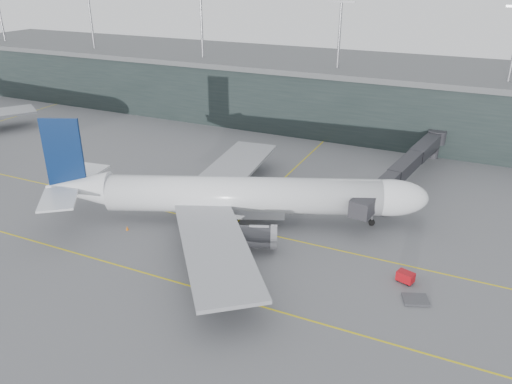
% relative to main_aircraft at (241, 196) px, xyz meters
% --- Properties ---
extents(ground, '(320.00, 320.00, 0.00)m').
position_rel_main_aircraft_xyz_m(ground, '(-5.65, 2.31, -4.55)').
color(ground, slate).
rests_on(ground, ground).
extents(taxiline_a, '(160.00, 0.25, 0.02)m').
position_rel_main_aircraft_xyz_m(taxiline_a, '(-5.65, -1.69, -4.54)').
color(taxiline_a, yellow).
rests_on(taxiline_a, ground).
extents(taxiline_b, '(160.00, 0.25, 0.02)m').
position_rel_main_aircraft_xyz_m(taxiline_b, '(-5.65, -17.69, -4.54)').
color(taxiline_b, yellow).
rests_on(taxiline_b, ground).
extents(taxiline_lead_main, '(0.25, 60.00, 0.02)m').
position_rel_main_aircraft_xyz_m(taxiline_lead_main, '(-0.65, 22.31, -4.54)').
color(taxiline_lead_main, yellow).
rests_on(taxiline_lead_main, ground).
extents(terminal, '(240.00, 36.00, 29.00)m').
position_rel_main_aircraft_xyz_m(terminal, '(-5.65, 60.31, 3.07)').
color(terminal, black).
rests_on(terminal, ground).
extents(main_aircraft, '(55.39, 51.15, 16.21)m').
position_rel_main_aircraft_xyz_m(main_aircraft, '(0.00, 0.00, 0.00)').
color(main_aircraft, white).
rests_on(main_aircraft, ground).
extents(jet_bridge, '(8.58, 42.60, 5.86)m').
position_rel_main_aircraft_xyz_m(jet_bridge, '(19.73, 25.01, -0.16)').
color(jet_bridge, '#2C2B30').
rests_on(jet_bridge, ground).
extents(gse_cart, '(2.35, 1.87, 1.40)m').
position_rel_main_aircraft_xyz_m(gse_cart, '(25.65, -5.61, -3.77)').
color(gse_cart, '#A60B13').
rests_on(gse_cart, ground).
extents(baggage_dolly, '(3.57, 3.24, 0.29)m').
position_rel_main_aircraft_xyz_m(baggage_dolly, '(27.48, -9.04, -4.37)').
color(baggage_dolly, '#3A3B40').
rests_on(baggage_dolly, ground).
extents(uld_a, '(2.43, 2.08, 1.98)m').
position_rel_main_aircraft_xyz_m(uld_a, '(-9.66, 12.03, -3.51)').
color(uld_a, '#343539').
rests_on(uld_a, ground).
extents(uld_b, '(2.23, 1.93, 1.77)m').
position_rel_main_aircraft_xyz_m(uld_b, '(-8.30, 13.30, -3.62)').
color(uld_b, '#343539').
rests_on(uld_b, ground).
extents(uld_c, '(2.42, 2.17, 1.83)m').
position_rel_main_aircraft_xyz_m(uld_c, '(-5.22, 11.98, -3.59)').
color(uld_c, '#343539').
rests_on(uld_c, ground).
extents(cone_nose, '(0.44, 0.44, 0.70)m').
position_rel_main_aircraft_xyz_m(cone_nose, '(26.54, -4.33, -4.20)').
color(cone_nose, '#D2650B').
rests_on(cone_nose, ground).
extents(cone_wing_stbd, '(0.46, 0.46, 0.73)m').
position_rel_main_aircraft_xyz_m(cone_wing_stbd, '(1.49, -15.75, -4.18)').
color(cone_wing_stbd, orange).
rests_on(cone_wing_stbd, ground).
extents(cone_wing_port, '(0.42, 0.42, 0.67)m').
position_rel_main_aircraft_xyz_m(cone_wing_port, '(3.99, 12.73, -4.22)').
color(cone_wing_port, '#E0530C').
rests_on(cone_wing_port, ground).
extents(cone_tail, '(0.43, 0.43, 0.68)m').
position_rel_main_aircraft_xyz_m(cone_tail, '(-14.37, -9.37, -4.21)').
color(cone_tail, orange).
rests_on(cone_tail, ground).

